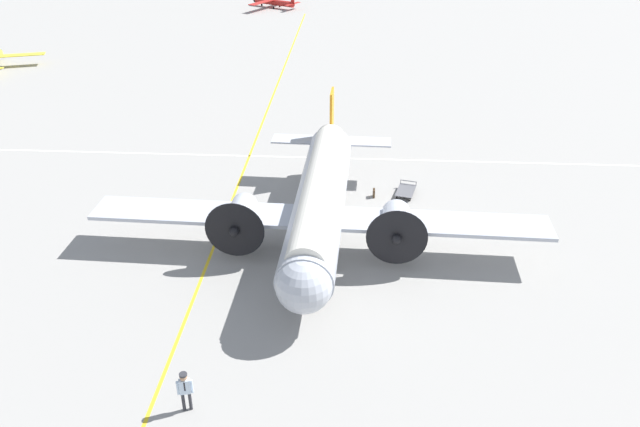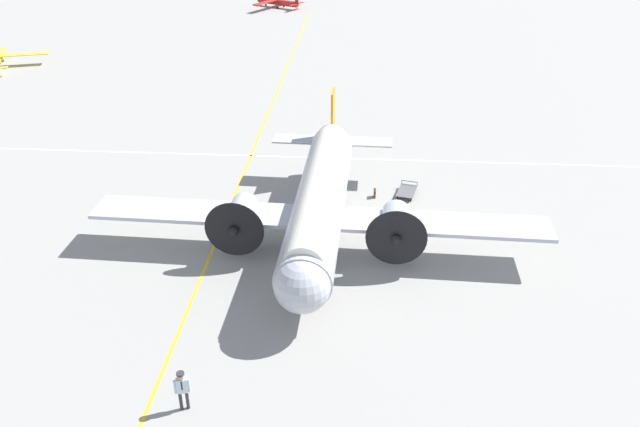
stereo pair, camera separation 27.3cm
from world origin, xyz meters
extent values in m
plane|color=gray|center=(0.00, 0.00, 0.00)|extent=(300.00, 300.00, 0.00)
cube|color=gold|center=(0.00, -5.77, 0.00)|extent=(120.00, 0.16, 0.01)
cube|color=silver|center=(-11.20, 0.00, 0.00)|extent=(0.16, 120.00, 0.01)
cylinder|color=#ADB2BC|center=(0.00, 0.00, 2.43)|extent=(15.27, 3.13, 2.66)
cylinder|color=silver|center=(0.00, 0.00, 3.16)|extent=(14.51, 2.31, 1.86)
sphere|color=#ADB2BC|center=(7.60, -0.23, 2.43)|extent=(2.53, 2.53, 2.53)
cylinder|color=#ADB2BC|center=(-7.60, 0.23, 2.56)|extent=(3.01, 1.55, 1.46)
cube|color=orange|center=(-8.15, 0.25, 4.43)|extent=(1.67, 0.19, 3.06)
cube|color=#ADB2BC|center=(-7.97, 0.25, 2.70)|extent=(1.72, 7.73, 0.10)
cube|color=#ADB2BC|center=(1.11, -0.03, 2.10)|extent=(3.15, 24.09, 0.20)
cylinder|color=#ADB2BC|center=(1.50, 4.04, 2.12)|extent=(2.64, 1.54, 1.46)
cylinder|color=black|center=(2.92, 4.00, 2.12)|extent=(0.13, 3.07, 3.07)
sphere|color=black|center=(3.05, 3.99, 2.12)|extent=(0.51, 0.51, 0.51)
cylinder|color=#ADB2BC|center=(1.24, -4.13, 2.12)|extent=(2.64, 1.54, 1.46)
cylinder|color=black|center=(2.67, -4.17, 2.12)|extent=(0.13, 3.07, 3.07)
sphere|color=black|center=(2.80, -4.17, 2.12)|extent=(0.51, 0.51, 0.51)
cylinder|color=#4C4C51|center=(1.24, 4.05, 1.04)|extent=(0.18, 0.18, 0.98)
cylinder|color=black|center=(1.24, 4.05, 0.55)|extent=(1.11, 0.33, 1.10)
cylinder|color=#4C4C51|center=(0.99, -4.12, 1.04)|extent=(0.18, 0.18, 0.98)
cylinder|color=black|center=(0.99, -4.12, 0.55)|extent=(1.11, 0.33, 1.10)
cylinder|color=#4C4C51|center=(5.93, -0.18, 0.79)|extent=(0.14, 0.14, 0.88)
cylinder|color=black|center=(5.93, -0.18, 0.35)|extent=(0.71, 0.20, 0.70)
cylinder|color=#2D2D33|center=(12.56, -4.19, 0.44)|extent=(0.13, 0.13, 0.87)
cylinder|color=#2D2D33|center=(12.62, -4.44, 0.44)|extent=(0.13, 0.13, 0.87)
cube|color=silver|center=(12.59, -4.31, 1.20)|extent=(0.29, 0.45, 0.65)
sphere|color=tan|center=(12.59, -4.31, 1.67)|extent=(0.29, 0.29, 0.29)
cylinder|color=silver|center=(12.53, -4.06, 1.16)|extent=(0.10, 0.10, 0.62)
cylinder|color=silver|center=(12.65, -4.57, 1.16)|extent=(0.10, 0.10, 0.62)
cube|color=black|center=(12.69, -4.29, 1.28)|extent=(0.02, 0.05, 0.42)
cylinder|color=#2D2D33|center=(12.59, -4.31, 1.79)|extent=(0.37, 0.37, 0.07)
cube|color=#47331E|center=(-5.43, 3.06, 0.26)|extent=(0.41, 0.13, 0.53)
cube|color=#312315|center=(-5.43, 3.06, 0.56)|extent=(0.15, 0.09, 0.02)
cube|color=#56565B|center=(-5.84, 5.07, 0.30)|extent=(2.08, 1.48, 0.04)
cube|color=#56565B|center=(-6.73, 5.29, 0.54)|extent=(0.29, 1.04, 0.04)
cylinder|color=#56565B|center=(-6.61, 5.77, 0.43)|extent=(0.04, 0.04, 0.22)
cylinder|color=#56565B|center=(-6.84, 4.80, 0.43)|extent=(0.04, 0.04, 0.22)
cylinder|color=black|center=(-5.05, 5.31, 0.14)|extent=(0.29, 0.12, 0.28)
cylinder|color=black|center=(-5.25, 4.49, 0.14)|extent=(0.29, 0.12, 0.28)
cylinder|color=black|center=(-6.43, 5.65, 0.14)|extent=(0.29, 0.12, 0.28)
cylinder|color=black|center=(-6.64, 4.83, 0.14)|extent=(0.29, 0.12, 0.28)
cylinder|color=#B2231E|center=(-63.99, -10.55, 0.76)|extent=(3.98, 6.19, 0.81)
sphere|color=black|center=(-65.70, -13.57, 0.76)|extent=(0.73, 0.73, 0.73)
cube|color=#B2231E|center=(-62.39, -7.72, 1.41)|extent=(0.34, 0.54, 1.06)
cube|color=#B2231E|center=(-62.39, -7.72, 0.88)|extent=(3.08, 2.05, 0.04)
cylinder|color=black|center=(-65.15, -12.61, 0.14)|extent=(0.21, 0.28, 0.28)
cylinder|color=#4C4C51|center=(-65.15, -12.61, 0.24)|extent=(0.06, 0.06, 0.21)
cylinder|color=black|center=(-63.16, -10.59, 0.14)|extent=(0.21, 0.28, 0.28)
cylinder|color=#4C4C51|center=(-63.16, -10.59, 0.24)|extent=(0.06, 0.06, 0.21)
cylinder|color=black|center=(-64.45, -9.86, 0.14)|extent=(0.21, 0.28, 0.28)
cylinder|color=#4C4C51|center=(-64.45, -9.86, 0.24)|extent=(0.06, 0.06, 0.21)
cylinder|color=black|center=(-31.20, -34.54, 0.14)|extent=(0.29, 0.16, 0.28)
cylinder|color=#4C4C51|center=(-31.20, -34.54, 0.24)|extent=(0.06, 0.06, 0.21)
camera|label=1|loc=(29.43, 1.80, 18.28)|focal=35.00mm
camera|label=2|loc=(29.41, 2.07, 18.28)|focal=35.00mm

